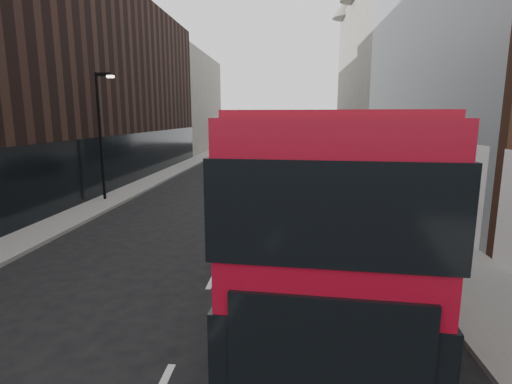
% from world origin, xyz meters
% --- Properties ---
extents(sidewalk_right, '(3.00, 80.00, 0.15)m').
position_xyz_m(sidewalk_right, '(7.50, 25.00, 0.07)').
color(sidewalk_right, slate).
rests_on(sidewalk_right, ground).
extents(sidewalk_left, '(2.00, 80.00, 0.15)m').
position_xyz_m(sidewalk_left, '(-8.00, 25.00, 0.07)').
color(sidewalk_left, slate).
rests_on(sidewalk_left, ground).
extents(building_modern_block, '(5.03, 22.00, 20.00)m').
position_xyz_m(building_modern_block, '(11.47, 21.00, 9.90)').
color(building_modern_block, '#9FA4A9').
rests_on(building_modern_block, ground).
extents(building_victorian, '(6.50, 24.00, 21.00)m').
position_xyz_m(building_victorian, '(11.38, 44.00, 9.66)').
color(building_victorian, slate).
rests_on(building_victorian, ground).
extents(building_left_mid, '(5.00, 24.00, 14.00)m').
position_xyz_m(building_left_mid, '(-11.50, 30.00, 7.00)').
color(building_left_mid, black).
rests_on(building_left_mid, ground).
extents(building_left_far, '(5.00, 20.00, 13.00)m').
position_xyz_m(building_left_far, '(-11.50, 52.00, 6.50)').
color(building_left_far, slate).
rests_on(building_left_far, ground).
extents(street_lamp, '(1.06, 0.22, 7.00)m').
position_xyz_m(street_lamp, '(-8.22, 18.00, 4.18)').
color(street_lamp, black).
rests_on(street_lamp, sidewalk_left).
extents(red_bus, '(3.79, 12.25, 4.88)m').
position_xyz_m(red_bus, '(3.19, 6.52, 2.71)').
color(red_bus, maroon).
rests_on(red_bus, ground).
extents(grey_bus, '(3.67, 10.69, 3.40)m').
position_xyz_m(grey_bus, '(2.09, 44.22, 1.82)').
color(grey_bus, black).
rests_on(grey_bus, ground).
extents(car_a, '(2.13, 4.73, 1.58)m').
position_xyz_m(car_a, '(1.76, 16.62, 0.79)').
color(car_a, black).
rests_on(car_a, ground).
extents(car_b, '(2.13, 4.89, 1.56)m').
position_xyz_m(car_b, '(2.51, 25.74, 0.78)').
color(car_b, gray).
rests_on(car_b, ground).
extents(car_c, '(2.16, 5.15, 1.49)m').
position_xyz_m(car_c, '(0.93, 27.88, 0.74)').
color(car_c, black).
rests_on(car_c, ground).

